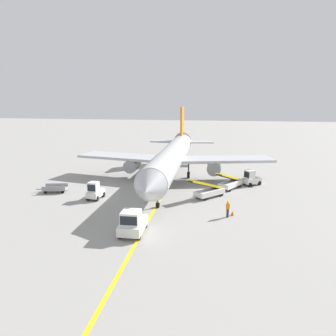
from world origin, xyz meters
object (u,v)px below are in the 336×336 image
belt_loader_forward_hold (209,191)px  airliner (172,156)px  pushback_tug (132,223)px  baggage_cart_loaded (55,189)px  belt_loader_aft_hold (230,183)px  baggage_tug_near_wing (251,179)px  safety_cone_nose_right (255,178)px  baggage_tug_by_cargo_door (95,191)px  ground_crew_marshaller (228,208)px  safety_cone_nose_left (232,213)px

belt_loader_forward_hold → airliner: bearing=127.4°
pushback_tug → baggage_cart_loaded: bearing=142.1°
belt_loader_aft_hold → airliner: bearing=159.0°
pushback_tug → baggage_tug_near_wing: pushback_tug is taller
baggage_tug_near_wing → belt_loader_forward_hold: (-5.25, -6.41, -0.15)m
pushback_tug → baggage_tug_near_wing: (11.05, 18.04, -0.07)m
belt_loader_forward_hold → safety_cone_nose_right: size_ratio=10.39×
safety_cone_nose_right → pushback_tug: bearing=-118.8°
baggage_tug_near_wing → pushback_tug: bearing=-121.5°
baggage_tug_by_cargo_door → baggage_cart_loaded: bearing=164.3°
baggage_cart_loaded → safety_cone_nose_right: bearing=24.7°
pushback_tug → baggage_tug_near_wing: 21.15m
baggage_tug_by_cargo_door → belt_loader_forward_hold: bearing=13.6°
belt_loader_forward_hold → baggage_cart_loaded: belt_loader_forward_hold is taller
ground_crew_marshaller → safety_cone_nose_right: 16.75m
baggage_tug_near_wing → ground_crew_marshaller: baggage_tug_near_wing is taller
pushback_tug → baggage_cart_loaded: size_ratio=0.96×
baggage_tug_by_cargo_door → belt_loader_forward_hold: belt_loader_forward_hold is taller
baggage_tug_by_cargo_door → baggage_cart_loaded: size_ratio=0.64×
ground_crew_marshaller → belt_loader_aft_hold: bearing=88.4°
baggage_cart_loaded → baggage_tug_near_wing: bearing=17.9°
pushback_tug → ground_crew_marshaller: size_ratio=2.17×
baggage_tug_by_cargo_door → airliner: bearing=55.3°
belt_loader_forward_hold → ground_crew_marshaller: belt_loader_forward_hold is taller
belt_loader_forward_hold → belt_loader_aft_hold: 4.92m
airliner → pushback_tug: bearing=-90.5°
safety_cone_nose_right → belt_loader_aft_hold: bearing=-122.2°
airliner → ground_crew_marshaller: (7.81, -13.53, -2.51)m
pushback_tug → belt_loader_forward_hold: 13.00m
pushback_tug → ground_crew_marshaller: 9.67m
pushback_tug → baggage_tug_by_cargo_door: (-7.09, 8.51, -0.07)m
ground_crew_marshaller → safety_cone_nose_left: ground_crew_marshaller is taller
safety_cone_nose_left → baggage_cart_loaded: bearing=169.0°
baggage_cart_loaded → safety_cone_nose_right: size_ratio=8.72×
baggage_tug_by_cargo_door → belt_loader_forward_hold: 13.27m
pushback_tug → baggage_cart_loaded: 16.63m
belt_loader_aft_hold → safety_cone_nose_right: belt_loader_aft_hold is taller
ground_crew_marshaller → safety_cone_nose_left: 1.01m
pushback_tug → belt_loader_forward_hold: (5.80, 11.63, -0.22)m
airliner → ground_crew_marshaller: size_ratio=20.76×
baggage_cart_loaded → safety_cone_nose_left: (21.58, -4.19, -0.25)m
airliner → pushback_tug: (-0.17, -18.99, -2.42)m
baggage_tug_near_wing → belt_loader_forward_hold: bearing=-129.3°
ground_crew_marshaller → baggage_tug_by_cargo_door: bearing=168.6°
belt_loader_forward_hold → safety_cone_nose_right: belt_loader_forward_hold is taller
baggage_tug_by_cargo_door → safety_cone_nose_right: bearing=34.7°
airliner → safety_cone_nose_right: bearing=13.0°
baggage_tug_by_cargo_door → baggage_cart_loaded: baggage_tug_by_cargo_door is taller
baggage_tug_near_wing → belt_loader_aft_hold: 3.52m
airliner → baggage_tug_near_wing: size_ratio=13.16×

